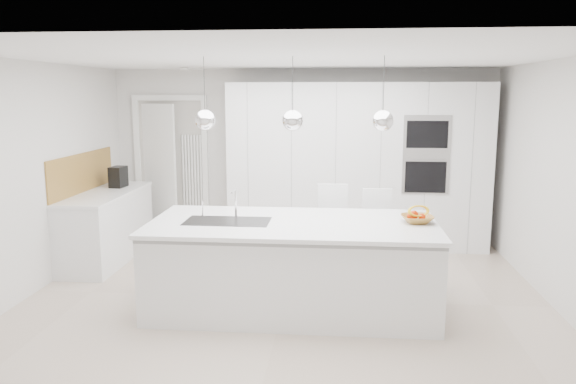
# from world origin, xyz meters

# --- Properties ---
(floor) EXTENTS (5.50, 5.50, 0.00)m
(floor) POSITION_xyz_m (0.00, 0.00, 0.00)
(floor) COLOR #BDAA97
(floor) RESTS_ON ground
(wall_back) EXTENTS (5.50, 0.00, 5.50)m
(wall_back) POSITION_xyz_m (0.00, 2.50, 1.25)
(wall_back) COLOR silver
(wall_back) RESTS_ON ground
(wall_left) EXTENTS (0.00, 5.00, 5.00)m
(wall_left) POSITION_xyz_m (-2.75, 0.00, 1.25)
(wall_left) COLOR silver
(wall_left) RESTS_ON ground
(ceiling) EXTENTS (5.50, 5.50, 0.00)m
(ceiling) POSITION_xyz_m (0.00, 0.00, 2.50)
(ceiling) COLOR white
(ceiling) RESTS_ON wall_back
(tall_cabinets) EXTENTS (3.60, 0.60, 2.30)m
(tall_cabinets) POSITION_xyz_m (0.80, 2.20, 1.15)
(tall_cabinets) COLOR white
(tall_cabinets) RESTS_ON floor
(oven_stack) EXTENTS (0.62, 0.04, 1.05)m
(oven_stack) POSITION_xyz_m (1.70, 1.89, 1.35)
(oven_stack) COLOR #A5A5A8
(oven_stack) RESTS_ON tall_cabinets
(doorway_frame) EXTENTS (1.11, 0.08, 2.13)m
(doorway_frame) POSITION_xyz_m (-1.95, 2.47, 1.02)
(doorway_frame) COLOR white
(doorway_frame) RESTS_ON floor
(hallway_door) EXTENTS (0.76, 0.38, 2.00)m
(hallway_door) POSITION_xyz_m (-2.20, 2.42, 1.00)
(hallway_door) COLOR white
(hallway_door) RESTS_ON floor
(radiator) EXTENTS (0.32, 0.04, 1.40)m
(radiator) POSITION_xyz_m (-1.63, 2.46, 0.85)
(radiator) COLOR white
(radiator) RESTS_ON floor
(left_base_cabinets) EXTENTS (0.60, 1.80, 0.86)m
(left_base_cabinets) POSITION_xyz_m (-2.45, 1.20, 0.43)
(left_base_cabinets) COLOR white
(left_base_cabinets) RESTS_ON floor
(left_worktop) EXTENTS (0.62, 1.82, 0.04)m
(left_worktop) POSITION_xyz_m (-2.45, 1.20, 0.88)
(left_worktop) COLOR white
(left_worktop) RESTS_ON left_base_cabinets
(oak_backsplash) EXTENTS (0.02, 1.80, 0.50)m
(oak_backsplash) POSITION_xyz_m (-2.74, 1.20, 1.15)
(oak_backsplash) COLOR #A67831
(oak_backsplash) RESTS_ON wall_left
(island_base) EXTENTS (2.80, 1.20, 0.86)m
(island_base) POSITION_xyz_m (0.10, -0.30, 0.43)
(island_base) COLOR white
(island_base) RESTS_ON floor
(island_worktop) EXTENTS (2.84, 1.40, 0.04)m
(island_worktop) POSITION_xyz_m (0.10, -0.25, 0.88)
(island_worktop) COLOR white
(island_worktop) RESTS_ON island_base
(island_sink) EXTENTS (0.84, 0.44, 0.18)m
(island_sink) POSITION_xyz_m (-0.55, -0.30, 0.82)
(island_sink) COLOR #3F3F42
(island_sink) RESTS_ON island_worktop
(island_tap) EXTENTS (0.02, 0.02, 0.30)m
(island_tap) POSITION_xyz_m (-0.50, -0.10, 1.05)
(island_tap) COLOR white
(island_tap) RESTS_ON island_worktop
(pendant_left) EXTENTS (0.20, 0.20, 0.20)m
(pendant_left) POSITION_xyz_m (-0.75, -0.30, 1.90)
(pendant_left) COLOR white
(pendant_left) RESTS_ON ceiling
(pendant_mid) EXTENTS (0.20, 0.20, 0.20)m
(pendant_mid) POSITION_xyz_m (0.10, -0.30, 1.90)
(pendant_mid) COLOR white
(pendant_mid) RESTS_ON ceiling
(pendant_right) EXTENTS (0.20, 0.20, 0.20)m
(pendant_right) POSITION_xyz_m (0.95, -0.30, 1.90)
(pendant_right) COLOR white
(pendant_right) RESTS_ON ceiling
(fruit_bowl) EXTENTS (0.35, 0.35, 0.08)m
(fruit_bowl) POSITION_xyz_m (1.32, -0.19, 0.94)
(fruit_bowl) COLOR #A67831
(fruit_bowl) RESTS_ON island_worktop
(espresso_machine) EXTENTS (0.19, 0.27, 0.28)m
(espresso_machine) POSITION_xyz_m (-2.43, 1.61, 1.04)
(espresso_machine) COLOR black
(espresso_machine) RESTS_ON left_worktop
(bar_stool_left) EXTENTS (0.40, 0.53, 1.11)m
(bar_stool_left) POSITION_xyz_m (0.48, 0.61, 0.56)
(bar_stool_left) COLOR white
(bar_stool_left) RESTS_ON floor
(bar_stool_right) EXTENTS (0.37, 0.50, 1.07)m
(bar_stool_right) POSITION_xyz_m (0.99, 0.61, 0.53)
(bar_stool_right) COLOR white
(bar_stool_right) RESTS_ON floor
(apple_a) EXTENTS (0.09, 0.09, 0.09)m
(apple_a) POSITION_xyz_m (1.29, -0.17, 0.97)
(apple_a) COLOR #BF2702
(apple_a) RESTS_ON fruit_bowl
(apple_b) EXTENTS (0.08, 0.08, 0.08)m
(apple_b) POSITION_xyz_m (1.25, -0.22, 0.97)
(apple_b) COLOR #BF2702
(apple_b) RESTS_ON fruit_bowl
(apple_c) EXTENTS (0.07, 0.07, 0.07)m
(apple_c) POSITION_xyz_m (1.36, -0.22, 0.96)
(apple_c) COLOR #BF2702
(apple_c) RESTS_ON fruit_bowl
(banana_bunch) EXTENTS (0.26, 0.18, 0.23)m
(banana_bunch) POSITION_xyz_m (1.33, -0.22, 1.02)
(banana_bunch) COLOR yellow
(banana_bunch) RESTS_ON fruit_bowl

